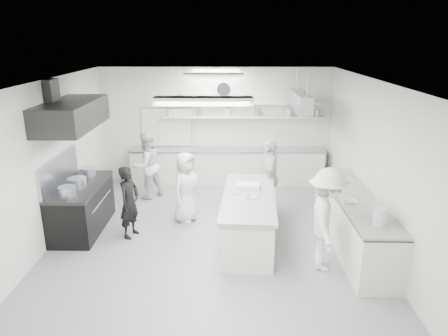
{
  "coord_description": "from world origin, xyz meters",
  "views": [
    {
      "loc": [
        0.33,
        -7.15,
        3.75
      ],
      "look_at": [
        0.24,
        0.6,
        1.25
      ],
      "focal_mm": 32.97,
      "sensor_mm": 36.0,
      "label": 1
    }
  ],
  "objects_px": {
    "back_counter": "(227,166)",
    "cook_back": "(147,165)",
    "right_counter": "(353,222)",
    "prep_island": "(248,219)",
    "cook_stove": "(129,202)",
    "stove": "(82,209)"
  },
  "relations": [
    {
      "from": "back_counter",
      "to": "cook_back",
      "type": "height_order",
      "value": "cook_back"
    },
    {
      "from": "right_counter",
      "to": "prep_island",
      "type": "distance_m",
      "value": 1.94
    },
    {
      "from": "back_counter",
      "to": "cook_stove",
      "type": "xyz_separation_m",
      "value": [
        -1.87,
        -3.08,
        0.25
      ]
    },
    {
      "from": "stove",
      "to": "back_counter",
      "type": "bearing_deg",
      "value": 43.99
    },
    {
      "from": "cook_stove",
      "to": "cook_back",
      "type": "relative_size",
      "value": 0.88
    },
    {
      "from": "back_counter",
      "to": "cook_stove",
      "type": "height_order",
      "value": "cook_stove"
    },
    {
      "from": "back_counter",
      "to": "cook_stove",
      "type": "bearing_deg",
      "value": -121.21
    },
    {
      "from": "back_counter",
      "to": "right_counter",
      "type": "relative_size",
      "value": 1.52
    },
    {
      "from": "stove",
      "to": "prep_island",
      "type": "distance_m",
      "value": 3.34
    },
    {
      "from": "prep_island",
      "to": "cook_stove",
      "type": "relative_size",
      "value": 1.67
    },
    {
      "from": "stove",
      "to": "cook_stove",
      "type": "bearing_deg",
      "value": -15.27
    },
    {
      "from": "stove",
      "to": "cook_back",
      "type": "relative_size",
      "value": 1.11
    },
    {
      "from": "stove",
      "to": "back_counter",
      "type": "xyz_separation_m",
      "value": [
        2.9,
        2.8,
        0.01
      ]
    },
    {
      "from": "cook_stove",
      "to": "back_counter",
      "type": "bearing_deg",
      "value": -11.91
    },
    {
      "from": "cook_stove",
      "to": "prep_island",
      "type": "bearing_deg",
      "value": -74.99
    },
    {
      "from": "back_counter",
      "to": "right_counter",
      "type": "xyz_separation_m",
      "value": [
        2.35,
        -3.4,
        0.01
      ]
    },
    {
      "from": "stove",
      "to": "right_counter",
      "type": "bearing_deg",
      "value": -6.52
    },
    {
      "from": "cook_back",
      "to": "cook_stove",
      "type": "bearing_deg",
      "value": 47.04
    },
    {
      "from": "right_counter",
      "to": "cook_stove",
      "type": "height_order",
      "value": "cook_stove"
    },
    {
      "from": "back_counter",
      "to": "stove",
      "type": "bearing_deg",
      "value": -136.01
    },
    {
      "from": "prep_island",
      "to": "cook_back",
      "type": "height_order",
      "value": "cook_back"
    },
    {
      "from": "stove",
      "to": "prep_island",
      "type": "relative_size",
      "value": 0.76
    }
  ]
}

